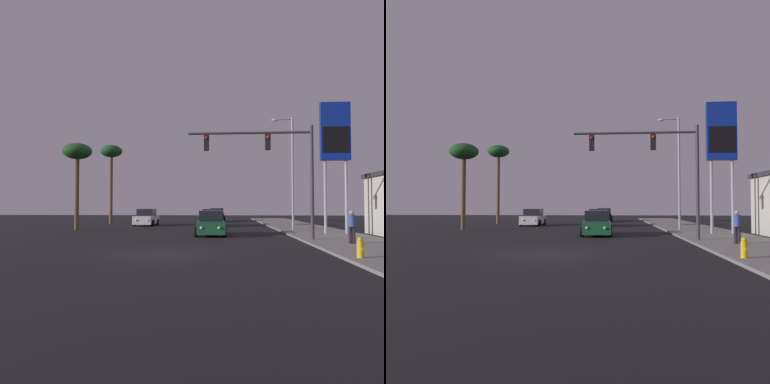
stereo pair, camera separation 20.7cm
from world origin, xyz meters
The scene contains 13 objects.
ground_plane centered at (0.00, 0.00, 0.00)m, with size 120.00×120.00×0.00m, color black.
sidewalk_right centered at (9.50, 10.00, 0.06)m, with size 5.00×60.00×0.12m.
car_blue centered at (1.56, 20.91, 0.76)m, with size 2.04×4.34×1.68m.
car_white centered at (-4.98, 21.21, 0.76)m, with size 2.04×4.34×1.68m.
car_black centered at (2.04, 31.22, 0.76)m, with size 2.04×4.32×1.68m.
car_green centered at (1.79, 9.55, 0.76)m, with size 2.04×4.33×1.68m.
traffic_light_mast centered at (5.59, 5.65, 4.72)m, with size 7.15×0.36×6.50m.
street_lamp centered at (8.09, 14.40, 5.12)m, with size 1.74×0.24×9.00m.
gas_station_sign centered at (10.30, 10.18, 6.62)m, with size 2.00×0.42×9.00m.
fire_hydrant centered at (7.54, -1.77, 0.49)m, with size 0.24×0.34×0.76m.
pedestrian_on_sidewalk centered at (9.04, 3.48, 1.03)m, with size 0.34×0.32×1.67m.
palm_tree_near centered at (-9.36, 14.00, 6.19)m, with size 2.40×2.40×7.17m.
palm_tree_mid centered at (-9.46, 24.00, 7.49)m, with size 2.40×2.40×8.63m.
Camera 2 is at (2.60, -15.96, 2.05)m, focal length 35.00 mm.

